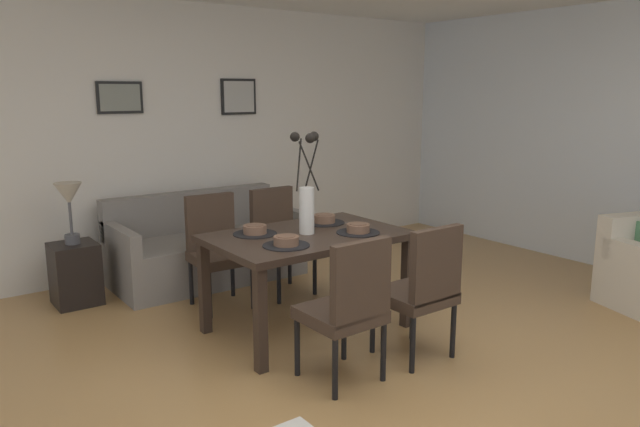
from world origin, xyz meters
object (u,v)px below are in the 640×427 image
dining_chair_near_right (216,245)px  framed_picture_center (239,97)px  sofa (205,249)px  centerpiece_vase (307,195)px  dining_table (307,245)px  bowl_near_right (255,229)px  dining_chair_far_left (423,286)px  framed_picture_left (120,98)px  bowl_far_right (324,218)px  bowl_far_left (358,227)px  side_table (75,274)px  dining_chair_near_left (348,304)px  bowl_near_left (286,240)px  table_lamp (69,199)px  dining_chair_far_right (279,235)px

dining_chair_near_right → framed_picture_center: bearing=53.0°
sofa → framed_picture_center: bearing=35.6°
centerpiece_vase → dining_table: bearing=-124.7°
bowl_near_right → dining_chair_far_left: bearing=-59.7°
framed_picture_left → sofa: bearing=-41.0°
dining_table → bowl_far_right: bowl_far_right is taller
framed_picture_center → framed_picture_left: bearing=180.0°
dining_chair_near_right → centerpiece_vase: bearing=-71.8°
bowl_near_right → bowl_far_left: same height
dining_chair_far_left → side_table: size_ratio=1.77×
dining_chair_near_left → bowl_near_left: 0.69m
dining_chair_far_left → bowl_far_left: 0.71m
centerpiece_vase → bowl_near_right: bearing=147.0°
dining_chair_far_left → framed_picture_center: 3.20m
bowl_near_left → bowl_far_left: same height
dining_chair_near_right → table_lamp: bearing=143.3°
bowl_far_left → side_table: 2.44m
bowl_near_left → dining_table: bearing=33.3°
centerpiece_vase → framed_picture_left: framed_picture_left is taller
centerpiece_vase → bowl_near_left: centerpiece_vase is taller
dining_chair_far_left → bowl_far_right: dining_chair_far_left is taller
bowl_far_left → bowl_far_right: same height
side_table → framed_picture_left: framed_picture_left is taller
table_lamp → framed_picture_center: (1.86, 0.49, 0.81)m
side_table → dining_chair_far_left: bearing=-57.7°
dining_chair_near_left → dining_chair_far_left: 0.60m
sofa → framed_picture_center: size_ratio=4.37×
dining_chair_near_left → bowl_far_right: bearing=60.1°
centerpiece_vase → bowl_far_left: 0.45m
bowl_far_right → sofa: size_ratio=0.10×
dining_chair_far_right → sofa: (-0.36, 0.75, -0.23)m
dining_chair_near_right → dining_chair_far_left: same height
dining_chair_far_left → bowl_far_right: 1.11m
framed_picture_center → bowl_near_left: bearing=-112.0°
dining_chair_near_left → side_table: dining_chair_near_left is taller
dining_chair_near_right → bowl_far_left: 1.28m
framed_picture_center → bowl_far_left: bearing=-97.4°
bowl_far_left → table_lamp: size_ratio=0.33×
bowl_far_left → dining_table: bearing=146.7°
dining_table → framed_picture_left: framed_picture_left is taller
dining_chair_near_left → centerpiece_vase: size_ratio=1.25×
bowl_far_left → framed_picture_center: size_ratio=0.43×
dining_table → bowl_near_left: bowl_near_left is taller
side_table → framed_picture_center: 2.40m
bowl_far_left → bowl_far_right: size_ratio=1.00×
dining_chair_near_right → dining_chair_far_left: 1.86m
dining_chair_near_right → bowl_near_left: dining_chair_near_right is taller
dining_table → dining_chair_far_right: (0.30, 0.86, -0.14)m
sofa → side_table: 1.19m
dining_chair_far_right → bowl_far_left: size_ratio=5.41×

